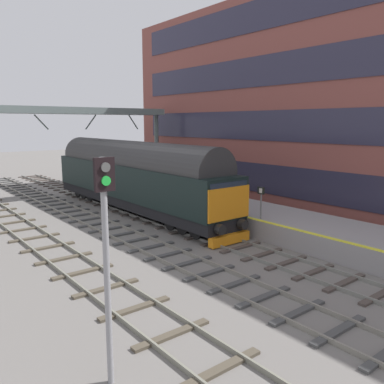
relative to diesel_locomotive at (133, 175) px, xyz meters
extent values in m
plane|color=slate|center=(0.00, -7.15, -2.48)|extent=(140.00, 140.00, 0.00)
cube|color=slate|center=(-0.72, -7.15, -2.41)|extent=(0.07, 60.00, 0.15)
cube|color=slate|center=(0.72, -7.15, -2.41)|extent=(0.07, 60.00, 0.15)
cube|color=#473E39|center=(0.00, -16.48, -2.44)|extent=(2.50, 0.26, 0.09)
cube|color=#473E39|center=(0.00, -15.15, -2.44)|extent=(2.50, 0.26, 0.09)
cube|color=#473E39|center=(0.00, -13.82, -2.44)|extent=(2.50, 0.26, 0.09)
cube|color=#473E39|center=(0.00, -12.48, -2.44)|extent=(2.50, 0.26, 0.09)
cube|color=#473E39|center=(0.00, -11.15, -2.44)|extent=(2.50, 0.26, 0.09)
cube|color=#473E39|center=(0.00, -9.82, -2.44)|extent=(2.50, 0.26, 0.09)
cube|color=#473E39|center=(0.00, -8.48, -2.44)|extent=(2.50, 0.26, 0.09)
cube|color=#473E39|center=(0.00, -7.15, -2.44)|extent=(2.50, 0.26, 0.09)
cube|color=#473E39|center=(0.00, -5.82, -2.44)|extent=(2.50, 0.26, 0.09)
cube|color=#473E39|center=(0.00, -4.48, -2.44)|extent=(2.50, 0.26, 0.09)
cube|color=#473E39|center=(0.00, -3.15, -2.44)|extent=(2.50, 0.26, 0.09)
cube|color=#473E39|center=(0.00, -1.82, -2.44)|extent=(2.50, 0.26, 0.09)
cube|color=#473E39|center=(0.00, -0.48, -2.44)|extent=(2.50, 0.26, 0.09)
cube|color=#473E39|center=(0.00, 0.85, -2.44)|extent=(2.50, 0.26, 0.09)
cube|color=#473E39|center=(0.00, 2.18, -2.44)|extent=(2.50, 0.26, 0.09)
cube|color=#473E39|center=(0.00, 3.52, -2.44)|extent=(2.50, 0.26, 0.09)
cube|color=#473E39|center=(0.00, 4.85, -2.44)|extent=(2.50, 0.26, 0.09)
cube|color=#473E39|center=(0.00, 6.18, -2.44)|extent=(2.50, 0.26, 0.09)
cube|color=#473E39|center=(0.00, 7.52, -2.44)|extent=(2.50, 0.26, 0.09)
cube|color=#473E39|center=(0.00, 8.85, -2.44)|extent=(2.50, 0.26, 0.09)
cube|color=#473E39|center=(0.00, 10.18, -2.44)|extent=(2.50, 0.26, 0.09)
cube|color=#473E39|center=(0.00, 11.52, -2.44)|extent=(2.50, 0.26, 0.09)
cube|color=#473E39|center=(0.00, 12.85, -2.44)|extent=(2.50, 0.26, 0.09)
cube|color=#473E39|center=(0.00, 14.18, -2.44)|extent=(2.50, 0.26, 0.09)
cube|color=#473E39|center=(0.00, 15.52, -2.44)|extent=(2.50, 0.26, 0.09)
cube|color=#473E39|center=(0.00, 16.85, -2.44)|extent=(2.50, 0.26, 0.09)
cube|color=#473E39|center=(0.00, 18.18, -2.44)|extent=(2.50, 0.26, 0.09)
cube|color=#473E39|center=(0.00, 19.52, -2.44)|extent=(2.50, 0.26, 0.09)
cube|color=#473E39|center=(0.00, 20.85, -2.44)|extent=(2.50, 0.26, 0.09)
cube|color=#473E39|center=(0.00, 22.18, -2.44)|extent=(2.50, 0.26, 0.09)
cube|color=gray|center=(-3.98, -7.15, -2.41)|extent=(0.07, 60.00, 0.15)
cube|color=gray|center=(-2.55, -7.15, -2.41)|extent=(0.07, 60.00, 0.15)
cube|color=#434343|center=(-3.26, -16.92, -2.44)|extent=(2.50, 0.26, 0.09)
cube|color=#434343|center=(-3.26, -15.52, -2.44)|extent=(2.50, 0.26, 0.09)
cube|color=#434343|center=(-3.26, -14.13, -2.44)|extent=(2.50, 0.26, 0.09)
cube|color=#434343|center=(-3.26, -12.73, -2.44)|extent=(2.50, 0.26, 0.09)
cube|color=#434343|center=(-3.26, -11.34, -2.44)|extent=(2.50, 0.26, 0.09)
cube|color=#434343|center=(-3.26, -9.94, -2.44)|extent=(2.50, 0.26, 0.09)
cube|color=#434343|center=(-3.26, -8.55, -2.44)|extent=(2.50, 0.26, 0.09)
cube|color=#434343|center=(-3.26, -7.15, -2.44)|extent=(2.50, 0.26, 0.09)
cube|color=#434343|center=(-3.26, -5.76, -2.44)|extent=(2.50, 0.26, 0.09)
cube|color=#434343|center=(-3.26, -4.36, -2.44)|extent=(2.50, 0.26, 0.09)
cube|color=#434343|center=(-3.26, -2.97, -2.44)|extent=(2.50, 0.26, 0.09)
cube|color=#434343|center=(-3.26, -1.57, -2.44)|extent=(2.50, 0.26, 0.09)
cube|color=#434343|center=(-3.26, -0.17, -2.44)|extent=(2.50, 0.26, 0.09)
cube|color=#434343|center=(-3.26, 1.22, -2.44)|extent=(2.50, 0.26, 0.09)
cube|color=#434343|center=(-3.26, 2.62, -2.44)|extent=(2.50, 0.26, 0.09)
cube|color=#434343|center=(-3.26, 4.01, -2.44)|extent=(2.50, 0.26, 0.09)
cube|color=#434343|center=(-3.26, 5.41, -2.44)|extent=(2.50, 0.26, 0.09)
cube|color=#434343|center=(-3.26, 6.80, -2.44)|extent=(2.50, 0.26, 0.09)
cube|color=#434343|center=(-3.26, 8.20, -2.44)|extent=(2.50, 0.26, 0.09)
cube|color=#434343|center=(-3.26, 9.59, -2.44)|extent=(2.50, 0.26, 0.09)
cube|color=#434343|center=(-3.26, 10.99, -2.44)|extent=(2.50, 0.26, 0.09)
cube|color=#434343|center=(-3.26, 12.38, -2.44)|extent=(2.50, 0.26, 0.09)
cube|color=#434343|center=(-3.26, 13.78, -2.44)|extent=(2.50, 0.26, 0.09)
cube|color=#434343|center=(-3.26, 15.17, -2.44)|extent=(2.50, 0.26, 0.09)
cube|color=#434343|center=(-3.26, 16.57, -2.44)|extent=(2.50, 0.26, 0.09)
cube|color=#434343|center=(-3.26, 17.97, -2.44)|extent=(2.50, 0.26, 0.09)
cube|color=#434343|center=(-3.26, 19.36, -2.44)|extent=(2.50, 0.26, 0.09)
cube|color=#434343|center=(-3.26, 20.76, -2.44)|extent=(2.50, 0.26, 0.09)
cube|color=gray|center=(-7.80, -7.15, -2.41)|extent=(0.07, 60.00, 0.15)
cube|color=gray|center=(-6.37, -7.15, -2.41)|extent=(0.07, 60.00, 0.15)
cube|color=#4E4638|center=(-7.08, -16.15, -2.44)|extent=(2.50, 0.26, 0.09)
cube|color=#4E4638|center=(-7.08, -14.15, -2.44)|extent=(2.50, 0.26, 0.09)
cube|color=#4E4638|center=(-7.08, -12.15, -2.44)|extent=(2.50, 0.26, 0.09)
cube|color=#4E4638|center=(-7.08, -10.15, -2.44)|extent=(2.50, 0.26, 0.09)
cube|color=#4E4638|center=(-7.08, -8.15, -2.44)|extent=(2.50, 0.26, 0.09)
cube|color=#4E4638|center=(-7.08, -6.15, -2.44)|extent=(2.50, 0.26, 0.09)
cube|color=#4E4638|center=(-7.08, -4.15, -2.44)|extent=(2.50, 0.26, 0.09)
cube|color=#4E4638|center=(-7.08, -2.15, -2.44)|extent=(2.50, 0.26, 0.09)
cube|color=#4E4638|center=(-7.08, -0.15, -2.44)|extent=(2.50, 0.26, 0.09)
cube|color=#4E4638|center=(-7.08, 1.85, -2.44)|extent=(2.50, 0.26, 0.09)
cube|color=#4E4638|center=(-7.08, 3.85, -2.44)|extent=(2.50, 0.26, 0.09)
cube|color=gray|center=(3.60, -7.15, -1.98)|extent=(4.00, 44.00, 1.00)
cube|color=yellow|center=(1.75, -7.15, -1.48)|extent=(0.30, 44.00, 0.01)
cube|color=brown|center=(10.40, -10.23, 4.78)|extent=(4.79, 43.52, 14.53)
cube|color=#2D2B40|center=(7.98, -10.23, -0.48)|extent=(0.06, 40.04, 2.03)
cube|color=#2D2B40|center=(7.98, -10.23, 3.15)|extent=(0.06, 40.04, 2.03)
cube|color=#2D2B40|center=(7.98, -10.23, 6.78)|extent=(0.06, 40.04, 2.03)
cube|color=black|center=(0.00, 0.04, -1.66)|extent=(2.56, 17.98, 0.60)
cube|color=black|center=(0.00, 0.04, -0.31)|extent=(2.70, 17.98, 2.10)
cylinder|color=#2F2E2F|center=(0.00, 0.04, 0.92)|extent=(2.56, 16.54, 2.57)
cube|color=orange|center=(0.00, -8.99, -0.46)|extent=(2.65, 0.08, 1.58)
cube|color=#232D3D|center=(0.00, -8.97, 0.27)|extent=(2.38, 0.04, 0.64)
cube|color=#232D3D|center=(1.37, 0.04, -0.01)|extent=(0.04, 12.58, 0.44)
cylinder|color=black|center=(-0.75, -9.20, -1.56)|extent=(0.48, 0.35, 0.48)
cylinder|color=black|center=(0.75, -9.20, -1.56)|extent=(0.48, 0.35, 0.48)
cube|color=orange|center=(0.00, -9.05, -2.20)|extent=(2.43, 0.36, 0.47)
cylinder|color=black|center=(0.00, -7.36, -1.96)|extent=(1.64, 1.04, 1.04)
cylinder|color=black|center=(0.00, -6.26, -1.96)|extent=(1.64, 1.04, 1.04)
cylinder|color=black|center=(0.00, -5.16, -1.96)|extent=(1.64, 1.04, 1.04)
cylinder|color=black|center=(0.00, 5.23, -1.96)|extent=(1.64, 1.04, 1.04)
cylinder|color=black|center=(0.00, 6.33, -1.96)|extent=(1.64, 1.04, 1.04)
cylinder|color=black|center=(0.00, 7.43, -1.96)|extent=(1.64, 1.04, 1.04)
cylinder|color=gray|center=(-9.34, -14.92, 0.09)|extent=(0.14, 0.14, 5.14)
cube|color=black|center=(-9.34, -14.98, 2.31)|extent=(0.44, 0.10, 0.71)
cylinder|color=#50504E|center=(-9.34, -15.04, 2.46)|extent=(0.20, 0.06, 0.20)
cylinder|color=green|center=(-9.34, -15.04, 2.18)|extent=(0.20, 0.06, 0.20)
cylinder|color=slate|center=(2.01, -9.22, -0.65)|extent=(0.08, 0.08, 1.64)
cube|color=black|center=(1.98, -9.22, -0.01)|extent=(0.05, 0.44, 0.36)
cube|color=white|center=(1.95, -9.22, -0.01)|extent=(0.01, 0.20, 0.24)
cylinder|color=slate|center=(6.50, 7.03, 0.75)|extent=(0.36, 0.36, 6.47)
cube|color=slate|center=(-1.49, 7.03, 4.23)|extent=(16.38, 2.00, 0.50)
cylinder|color=slate|center=(-3.39, 7.03, 3.38)|extent=(1.01, 0.10, 1.11)
cylinder|color=slate|center=(0.41, 7.03, 3.38)|extent=(0.96, 0.10, 1.15)
cylinder|color=slate|center=(4.20, 7.03, 3.38)|extent=(0.90, 0.10, 1.19)
camera|label=1|loc=(-13.00, -22.47, 3.37)|focal=37.26mm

